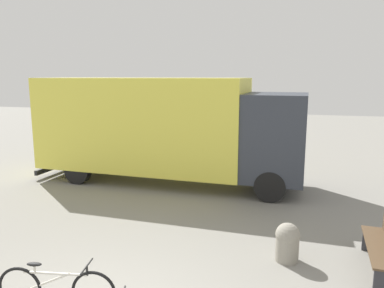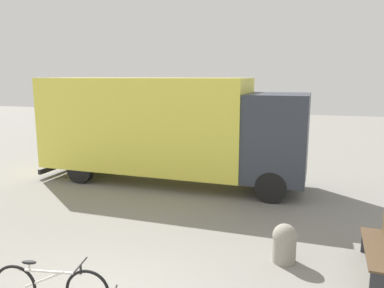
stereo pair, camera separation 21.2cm
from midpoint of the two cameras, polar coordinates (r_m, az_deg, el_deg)
The scene contains 3 objects.
delivery_truck at distance 11.59m, azimuth -4.85°, elevation 2.69°, with size 8.35×2.43×3.25m.
park_bench at distance 7.24m, azimuth 26.44°, elevation -13.78°, with size 0.50×1.75×0.86m.
bollard_near_bench at distance 7.14m, azimuth 13.48°, elevation -14.25°, with size 0.44×0.44×0.71m.
Camera 1 is at (2.52, -3.82, 3.30)m, focal length 35.00 mm.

